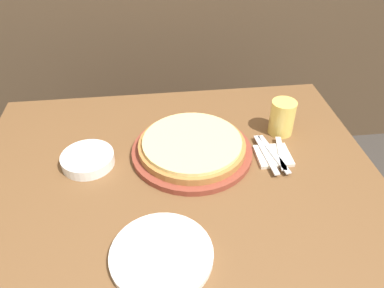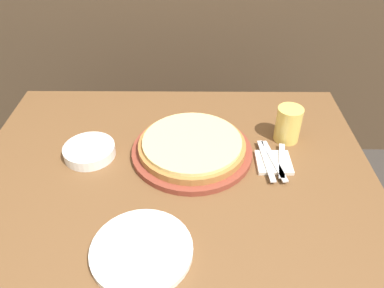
% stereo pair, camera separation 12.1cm
% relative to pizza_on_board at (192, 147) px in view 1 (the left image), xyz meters
% --- Properties ---
extents(dining_table, '(1.26, 0.96, 0.75)m').
position_rel_pizza_on_board_xyz_m(dining_table, '(-0.06, -0.08, -0.40)').
color(dining_table, brown).
rests_on(dining_table, ground_plane).
extents(pizza_on_board, '(0.40, 0.40, 0.06)m').
position_rel_pizza_on_board_xyz_m(pizza_on_board, '(0.00, 0.00, 0.00)').
color(pizza_on_board, brown).
rests_on(pizza_on_board, dining_table).
extents(beer_glass, '(0.09, 0.09, 0.12)m').
position_rel_pizza_on_board_xyz_m(beer_glass, '(0.33, 0.08, 0.04)').
color(beer_glass, '#E5C65B').
rests_on(beer_glass, dining_table).
extents(dinner_plate, '(0.26, 0.26, 0.02)m').
position_rel_pizza_on_board_xyz_m(dinner_plate, '(-0.12, -0.39, -0.02)').
color(dinner_plate, white).
rests_on(dinner_plate, dining_table).
extents(side_bowl, '(0.17, 0.17, 0.04)m').
position_rel_pizza_on_board_xyz_m(side_bowl, '(-0.34, -0.01, -0.01)').
color(side_bowl, white).
rests_on(side_bowl, dining_table).
extents(napkin_stack, '(0.11, 0.11, 0.01)m').
position_rel_pizza_on_board_xyz_m(napkin_stack, '(0.26, -0.05, -0.02)').
color(napkin_stack, silver).
rests_on(napkin_stack, dining_table).
extents(fork, '(0.03, 0.20, 0.00)m').
position_rel_pizza_on_board_xyz_m(fork, '(0.24, -0.05, -0.01)').
color(fork, silver).
rests_on(fork, napkin_stack).
extents(dinner_knife, '(0.06, 0.20, 0.00)m').
position_rel_pizza_on_board_xyz_m(dinner_knife, '(0.26, -0.05, -0.01)').
color(dinner_knife, silver).
rests_on(dinner_knife, napkin_stack).
extents(spoon, '(0.05, 0.17, 0.00)m').
position_rel_pizza_on_board_xyz_m(spoon, '(0.29, -0.05, -0.01)').
color(spoon, silver).
rests_on(spoon, napkin_stack).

